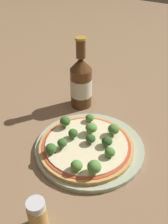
{
  "coord_description": "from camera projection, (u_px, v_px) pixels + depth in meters",
  "views": [
    {
      "loc": [
        0.26,
        -0.43,
        0.46
      ],
      "look_at": [
        -0.03,
        0.04,
        0.06
      ],
      "focal_mm": 42.0,
      "sensor_mm": 36.0,
      "label": 1
    }
  ],
  "objects": [
    {
      "name": "ground_plane",
      "position": [
        87.0,
        142.0,
        0.68
      ],
      "size": [
        3.0,
        3.0,
        0.0
      ],
      "primitive_type": "plane",
      "color": "#846647"
    },
    {
      "name": "plate",
      "position": [
        90.0,
        147.0,
        0.66
      ],
      "size": [
        0.27,
        0.27,
        0.01
      ],
      "color": "#A3B293",
      "rests_on": "ground_plane"
    },
    {
      "name": "pizza",
      "position": [
        86.0,
        146.0,
        0.64
      ],
      "size": [
        0.23,
        0.23,
        0.01
      ],
      "color": "tan",
      "rests_on": "plate"
    },
    {
      "name": "broccoli_floret_0",
      "position": [
        73.0,
        133.0,
        0.65
      ],
      "size": [
        0.02,
        0.02,
        0.03
      ],
      "color": "#89A866",
      "rests_on": "pizza"
    },
    {
      "name": "broccoli_floret_1",
      "position": [
        94.0,
        167.0,
        0.55
      ],
      "size": [
        0.03,
        0.03,
        0.03
      ],
      "color": "#89A866",
      "rests_on": "pizza"
    },
    {
      "name": "broccoli_floret_2",
      "position": [
        107.0,
        141.0,
        0.62
      ],
      "size": [
        0.03,
        0.03,
        0.02
      ],
      "color": "#89A866",
      "rests_on": "pizza"
    },
    {
      "name": "broccoli_floret_3",
      "position": [
        110.0,
        152.0,
        0.6
      ],
      "size": [
        0.02,
        0.02,
        0.02
      ],
      "color": "#89A866",
      "rests_on": "pizza"
    },
    {
      "name": "broccoli_floret_4",
      "position": [
        77.0,
        166.0,
        0.56
      ],
      "size": [
        0.03,
        0.03,
        0.02
      ],
      "color": "#89A866",
      "rests_on": "pizza"
    },
    {
      "name": "broccoli_floret_5",
      "position": [
        114.0,
        129.0,
        0.65
      ],
      "size": [
        0.03,
        0.03,
        0.03
      ],
      "color": "#89A866",
      "rests_on": "pizza"
    },
    {
      "name": "broccoli_floret_6",
      "position": [
        91.0,
        139.0,
        0.63
      ],
      "size": [
        0.02,
        0.02,
        0.02
      ],
      "color": "#89A866",
      "rests_on": "pizza"
    },
    {
      "name": "broccoli_floret_7",
      "position": [
        62.0,
        143.0,
        0.62
      ],
      "size": [
        0.02,
        0.02,
        0.03
      ],
      "color": "#89A866",
      "rests_on": "pizza"
    },
    {
      "name": "broccoli_floret_8",
      "position": [
        65.0,
        121.0,
        0.68
      ],
      "size": [
        0.03,
        0.03,
        0.03
      ],
      "color": "#89A866",
      "rests_on": "pizza"
    },
    {
      "name": "broccoli_floret_9",
      "position": [
        91.0,
        128.0,
        0.66
      ],
      "size": [
        0.03,
        0.03,
        0.03
      ],
      "color": "#89A866",
      "rests_on": "pizza"
    },
    {
      "name": "broccoli_floret_10",
      "position": [
        51.0,
        149.0,
        0.61
      ],
      "size": [
        0.03,
        0.03,
        0.02
      ],
      "color": "#89A866",
      "rests_on": "pizza"
    },
    {
      "name": "broccoli_floret_11",
      "position": [
        90.0,
        118.0,
        0.7
      ],
      "size": [
        0.02,
        0.02,
        0.02
      ],
      "color": "#89A866",
      "rests_on": "pizza"
    },
    {
      "name": "beer_bottle",
      "position": [
        81.0,
        82.0,
        0.77
      ],
      "size": [
        0.06,
        0.06,
        0.22
      ],
      "color": "#563319",
      "rests_on": "ground_plane"
    },
    {
      "name": "pepper_shaker",
      "position": [
        37.0,
        215.0,
        0.47
      ],
      "size": [
        0.04,
        0.04,
        0.07
      ],
      "color": "tan",
      "rests_on": "ground_plane"
    }
  ]
}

